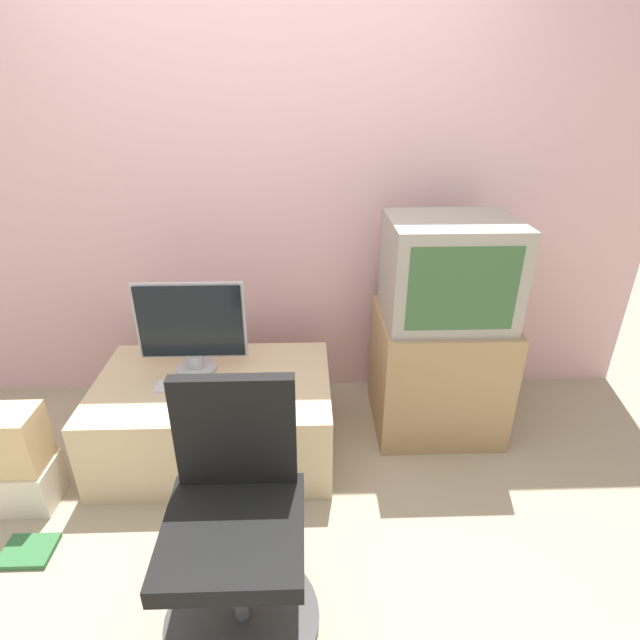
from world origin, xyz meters
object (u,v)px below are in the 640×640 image
(main_monitor, at_px, (191,328))
(crt_tv, at_px, (449,271))
(mouse, at_px, (241,387))
(cardboard_box_lower, at_px, (30,483))
(book, at_px, (28,551))
(office_chair, at_px, (237,533))
(keyboard, at_px, (192,386))

(main_monitor, xyz_separation_m, crt_tv, (1.28, 0.08, 0.26))
(main_monitor, distance_m, mouse, 0.39)
(crt_tv, bearing_deg, cardboard_box_lower, -165.38)
(crt_tv, height_order, cardboard_box_lower, crt_tv)
(crt_tv, xyz_separation_m, book, (-1.89, -0.82, -0.92))
(mouse, distance_m, office_chair, 0.82)
(mouse, bearing_deg, crt_tv, 14.62)
(main_monitor, distance_m, book, 1.16)
(cardboard_box_lower, bearing_deg, keyboard, 20.96)
(crt_tv, relative_size, office_chair, 0.67)
(main_monitor, height_order, cardboard_box_lower, main_monitor)
(mouse, height_order, office_chair, office_chair)
(main_monitor, relative_size, office_chair, 0.59)
(mouse, distance_m, crt_tv, 1.17)
(keyboard, distance_m, office_chair, 0.90)
(crt_tv, bearing_deg, mouse, -165.38)
(main_monitor, bearing_deg, mouse, -37.48)
(mouse, relative_size, office_chair, 0.06)
(mouse, distance_m, cardboard_box_lower, 1.06)
(office_chair, bearing_deg, cardboard_box_lower, 151.74)
(mouse, relative_size, cardboard_box_lower, 0.22)
(cardboard_box_lower, bearing_deg, mouse, 14.63)
(book, bearing_deg, office_chair, -15.98)
(crt_tv, distance_m, book, 2.25)
(office_chair, bearing_deg, mouse, 95.03)
(keyboard, distance_m, book, 0.95)
(crt_tv, height_order, office_chair, crt_tv)
(keyboard, relative_size, mouse, 6.68)
(cardboard_box_lower, height_order, book, cardboard_box_lower)
(book, bearing_deg, main_monitor, 50.55)
(office_chair, relative_size, cardboard_box_lower, 3.85)
(office_chair, height_order, book, office_chair)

